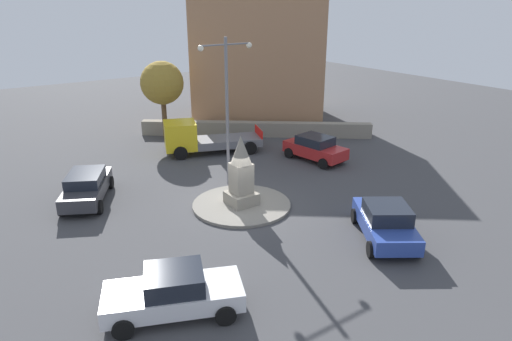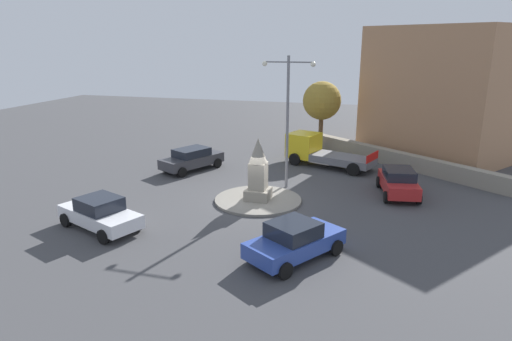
{
  "view_description": "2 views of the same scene",
  "coord_description": "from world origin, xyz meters",
  "px_view_note": "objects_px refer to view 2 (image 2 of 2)",
  "views": [
    {
      "loc": [
        10.53,
        16.66,
        9.22
      ],
      "look_at": [
        -0.83,
        0.01,
        1.63
      ],
      "focal_mm": 32.02,
      "sensor_mm": 36.0,
      "label": 1
    },
    {
      "loc": [
        -5.99,
        21.87,
        8.3
      ],
      "look_at": [
        0.14,
        -0.09,
        1.68
      ],
      "focal_mm": 31.44,
      "sensor_mm": 36.0,
      "label": 2
    }
  ],
  "objects_px": {
    "car_red_far_side": "(398,182)",
    "corner_building": "(447,92)",
    "monument": "(258,172)",
    "tree_near_wall": "(322,101)",
    "car_white_approaching": "(100,213)",
    "car_dark_grey_near_island": "(192,159)",
    "streetlamp": "(288,110)",
    "car_blue_parked_right": "(295,240)",
    "truck_yellow_passing": "(319,151)"
  },
  "relations": [
    {
      "from": "streetlamp",
      "to": "corner_building",
      "type": "xyz_separation_m",
      "value": [
        -9.63,
        -11.05,
        0.09
      ]
    },
    {
      "from": "streetlamp",
      "to": "car_dark_grey_near_island",
      "type": "xyz_separation_m",
      "value": [
        6.81,
        -1.93,
        -3.8
      ]
    },
    {
      "from": "car_white_approaching",
      "to": "car_red_far_side",
      "type": "bearing_deg",
      "value": -147.17
    },
    {
      "from": "car_red_far_side",
      "to": "truck_yellow_passing",
      "type": "xyz_separation_m",
      "value": [
        5.11,
        -5.11,
        0.2
      ]
    },
    {
      "from": "streetlamp",
      "to": "truck_yellow_passing",
      "type": "height_order",
      "value": "streetlamp"
    },
    {
      "from": "tree_near_wall",
      "to": "car_white_approaching",
      "type": "bearing_deg",
      "value": 67.03
    },
    {
      "from": "car_red_far_side",
      "to": "monument",
      "type": "bearing_deg",
      "value": 22.85
    },
    {
      "from": "monument",
      "to": "tree_near_wall",
      "type": "height_order",
      "value": "tree_near_wall"
    },
    {
      "from": "streetlamp",
      "to": "car_white_approaching",
      "type": "relative_size",
      "value": 1.64
    },
    {
      "from": "monument",
      "to": "corner_building",
      "type": "height_order",
      "value": "corner_building"
    },
    {
      "from": "car_red_far_side",
      "to": "truck_yellow_passing",
      "type": "height_order",
      "value": "truck_yellow_passing"
    },
    {
      "from": "monument",
      "to": "tree_near_wall",
      "type": "relative_size",
      "value": 0.62
    },
    {
      "from": "streetlamp",
      "to": "car_blue_parked_right",
      "type": "height_order",
      "value": "streetlamp"
    },
    {
      "from": "monument",
      "to": "car_dark_grey_near_island",
      "type": "relative_size",
      "value": 0.72
    },
    {
      "from": "car_blue_parked_right",
      "to": "car_dark_grey_near_island",
      "type": "bearing_deg",
      "value": -49.84
    },
    {
      "from": "monument",
      "to": "streetlamp",
      "type": "xyz_separation_m",
      "value": [
        -0.96,
        -2.77,
        2.91
      ]
    },
    {
      "from": "tree_near_wall",
      "to": "streetlamp",
      "type": "bearing_deg",
      "value": 86.06
    },
    {
      "from": "corner_building",
      "to": "tree_near_wall",
      "type": "distance_m",
      "value": 9.1
    },
    {
      "from": "streetlamp",
      "to": "corner_building",
      "type": "height_order",
      "value": "corner_building"
    },
    {
      "from": "monument",
      "to": "streetlamp",
      "type": "relative_size",
      "value": 0.44
    },
    {
      "from": "car_blue_parked_right",
      "to": "tree_near_wall",
      "type": "distance_m",
      "value": 18.71
    },
    {
      "from": "car_blue_parked_right",
      "to": "truck_yellow_passing",
      "type": "xyz_separation_m",
      "value": [
        0.99,
        -14.11,
        0.22
      ]
    },
    {
      "from": "streetlamp",
      "to": "car_dark_grey_near_island",
      "type": "bearing_deg",
      "value": -15.81
    },
    {
      "from": "car_white_approaching",
      "to": "car_dark_grey_near_island",
      "type": "relative_size",
      "value": 0.99
    },
    {
      "from": "streetlamp",
      "to": "car_dark_grey_near_island",
      "type": "height_order",
      "value": "streetlamp"
    },
    {
      "from": "truck_yellow_passing",
      "to": "streetlamp",
      "type": "bearing_deg",
      "value": 77.71
    },
    {
      "from": "car_red_far_side",
      "to": "corner_building",
      "type": "xyz_separation_m",
      "value": [
        -3.35,
        -10.76,
        3.88
      ]
    },
    {
      "from": "car_white_approaching",
      "to": "truck_yellow_passing",
      "type": "height_order",
      "value": "truck_yellow_passing"
    },
    {
      "from": "car_white_approaching",
      "to": "corner_building",
      "type": "bearing_deg",
      "value": -130.65
    },
    {
      "from": "car_red_far_side",
      "to": "truck_yellow_passing",
      "type": "bearing_deg",
      "value": -45.05
    },
    {
      "from": "monument",
      "to": "corner_building",
      "type": "distance_m",
      "value": 17.66
    },
    {
      "from": "streetlamp",
      "to": "car_blue_parked_right",
      "type": "xyz_separation_m",
      "value": [
        -2.17,
        8.71,
        -3.8
      ]
    },
    {
      "from": "car_red_far_side",
      "to": "car_blue_parked_right",
      "type": "height_order",
      "value": "car_blue_parked_right"
    },
    {
      "from": "car_blue_parked_right",
      "to": "car_white_approaching",
      "type": "height_order",
      "value": "car_blue_parked_right"
    },
    {
      "from": "monument",
      "to": "truck_yellow_passing",
      "type": "bearing_deg",
      "value": -104.65
    },
    {
      "from": "monument",
      "to": "car_blue_parked_right",
      "type": "bearing_deg",
      "value": 117.72
    },
    {
      "from": "car_red_far_side",
      "to": "tree_near_wall",
      "type": "distance_m",
      "value": 11.37
    },
    {
      "from": "car_blue_parked_right",
      "to": "tree_near_wall",
      "type": "height_order",
      "value": "tree_near_wall"
    },
    {
      "from": "car_white_approaching",
      "to": "tree_near_wall",
      "type": "relative_size",
      "value": 0.85
    },
    {
      "from": "car_white_approaching",
      "to": "truck_yellow_passing",
      "type": "distance_m",
      "value": 15.86
    },
    {
      "from": "car_red_far_side",
      "to": "car_white_approaching",
      "type": "bearing_deg",
      "value": 32.83
    },
    {
      "from": "tree_near_wall",
      "to": "corner_building",
      "type": "bearing_deg",
      "value": -171.31
    },
    {
      "from": "car_dark_grey_near_island",
      "to": "truck_yellow_passing",
      "type": "height_order",
      "value": "truck_yellow_passing"
    },
    {
      "from": "car_dark_grey_near_island",
      "to": "truck_yellow_passing",
      "type": "xyz_separation_m",
      "value": [
        -7.99,
        -3.47,
        0.22
      ]
    },
    {
      "from": "monument",
      "to": "truck_yellow_passing",
      "type": "height_order",
      "value": "monument"
    },
    {
      "from": "car_white_approaching",
      "to": "car_dark_grey_near_island",
      "type": "height_order",
      "value": "car_white_approaching"
    },
    {
      "from": "monument",
      "to": "car_red_far_side",
      "type": "distance_m",
      "value": 7.91
    },
    {
      "from": "car_blue_parked_right",
      "to": "car_dark_grey_near_island",
      "type": "xyz_separation_m",
      "value": [
        8.98,
        -10.64,
        -0.0
      ]
    },
    {
      "from": "car_blue_parked_right",
      "to": "car_red_far_side",
      "type": "bearing_deg",
      "value": -114.57
    },
    {
      "from": "car_blue_parked_right",
      "to": "tree_near_wall",
      "type": "bearing_deg",
      "value": -85.33
    }
  ]
}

